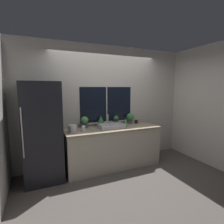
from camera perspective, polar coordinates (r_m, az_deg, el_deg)
name	(u,v)px	position (r m, az deg, el deg)	size (l,w,h in m)	color
ground_plane	(119,172)	(3.86, 2.35, -19.07)	(14.00, 14.00, 0.00)	#4C4742
wall_back	(106,105)	(4.11, -1.96, 2.33)	(8.00, 0.09, 2.70)	#BCB7AD
wall_left	(10,105)	(4.63, -30.29, 1.88)	(0.06, 7.00, 2.70)	#BCB7AD
wall_right	(156,100)	(5.83, 14.15, 3.71)	(0.06, 7.00, 2.70)	#BCB7AD
counter	(113,147)	(3.95, 0.28, -11.40)	(2.10, 0.67, 0.88)	#B2A893
refrigerator	(42,132)	(3.53, -21.81, -6.08)	(0.68, 0.71, 1.86)	black
sink	(111,126)	(3.79, -0.22, -4.59)	(0.54, 0.38, 0.27)	#ADADB2
potted_plant_far_left	(85,121)	(3.85, -8.93, -3.05)	(0.17, 0.17, 0.25)	#4C4C51
potted_plant_center_left	(101,120)	(3.96, -3.65, -2.66)	(0.15, 0.15, 0.24)	#4C4C51
potted_plant_center_right	(116,120)	(4.11, 1.31, -2.66)	(0.12, 0.12, 0.22)	#4C4C51
potted_plant_far_right	(130,117)	(4.28, 5.95, -1.77)	(0.17, 0.17, 0.26)	#4C4C51
soap_bottle	(126,123)	(3.91, 4.47, -3.63)	(0.06, 0.06, 0.21)	#519E5B
mug_black	(136,122)	(4.34, 7.92, -3.15)	(0.08, 0.08, 0.08)	black
mug_white	(83,128)	(3.59, -9.32, -5.30)	(0.07, 0.07, 0.10)	white
kettle	(73,128)	(3.51, -12.72, -5.24)	(0.16, 0.16, 0.16)	#B2B2B7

